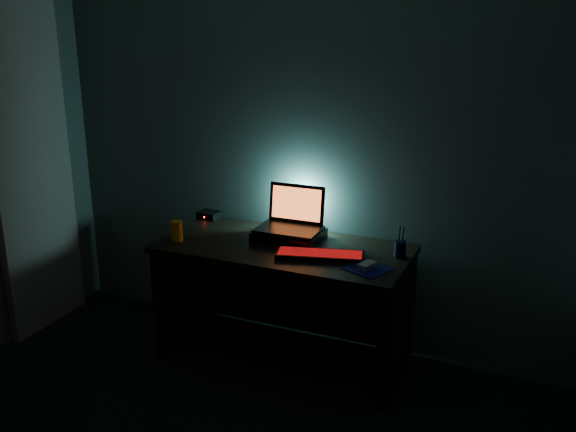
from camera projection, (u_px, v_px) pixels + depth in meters
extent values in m
cube|color=#4E5954|center=(308.00, 151.00, 4.01)|extent=(3.50, 0.00, 2.50)
cube|color=black|center=(284.00, 249.00, 3.83)|extent=(1.50, 0.70, 0.04)
cube|color=black|center=(185.00, 287.00, 4.21)|extent=(0.06, 0.64, 0.71)
cube|color=black|center=(397.00, 327.00, 3.68)|extent=(0.06, 0.64, 0.71)
cube|color=black|center=(304.00, 286.00, 4.23)|extent=(1.38, 0.02, 0.65)
cube|color=beige|center=(31.00, 162.00, 4.17)|extent=(0.06, 0.65, 2.30)
cube|color=black|center=(289.00, 235.00, 3.92)|extent=(0.41, 0.31, 0.06)
cube|color=black|center=(289.00, 229.00, 3.90)|extent=(0.39, 0.27, 0.02)
cube|color=black|center=(297.00, 203.00, 3.98)|extent=(0.36, 0.05, 0.24)
cube|color=#DD4D17|center=(296.00, 204.00, 3.97)|extent=(0.32, 0.04, 0.20)
cube|color=black|center=(320.00, 255.00, 3.64)|extent=(0.52, 0.28, 0.03)
cube|color=red|center=(320.00, 253.00, 3.64)|extent=(0.49, 0.25, 0.00)
cube|color=navy|center=(367.00, 269.00, 3.48)|extent=(0.27, 0.26, 0.00)
cube|color=gray|center=(367.00, 266.00, 3.48)|extent=(0.09, 0.12, 0.03)
cylinder|color=black|center=(400.00, 249.00, 3.64)|extent=(0.07, 0.07, 0.09)
cylinder|color=orange|center=(177.00, 231.00, 3.90)|extent=(0.08, 0.08, 0.12)
cube|color=black|center=(209.00, 215.00, 4.33)|extent=(0.15, 0.12, 0.05)
sphere|color=#FF0C07|center=(204.00, 217.00, 4.28)|extent=(0.01, 0.01, 0.01)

